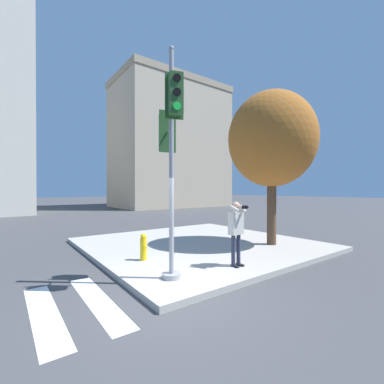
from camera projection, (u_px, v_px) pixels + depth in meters
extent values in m
plane|color=#424244|center=(169.00, 298.00, 5.24)|extent=(160.00, 160.00, 0.00)
cube|color=#ADA89E|center=(198.00, 244.00, 10.13)|extent=(8.00, 8.00, 0.15)
cube|color=silver|center=(98.00, 300.00, 5.14)|extent=(0.45, 3.00, 0.01)
cube|color=silver|center=(44.00, 314.00, 4.58)|extent=(0.45, 3.00, 0.01)
cylinder|color=#939399|center=(171.00, 276.00, 6.00)|extent=(0.44, 0.44, 0.12)
cylinder|color=#939399|center=(171.00, 162.00, 5.98)|extent=(0.11, 0.11, 5.20)
sphere|color=#939399|center=(171.00, 48.00, 5.96)|extent=(0.12, 0.12, 0.12)
cylinder|color=#939399|center=(169.00, 131.00, 6.14)|extent=(0.10, 0.25, 0.05)
cube|color=#234C23|center=(166.00, 133.00, 6.36)|extent=(0.35, 0.30, 0.90)
cube|color=#234C23|center=(168.00, 131.00, 6.24)|extent=(0.41, 0.12, 1.02)
cylinder|color=black|center=(164.00, 122.00, 6.48)|extent=(0.17, 0.07, 0.17)
cylinder|color=black|center=(164.00, 134.00, 6.48)|extent=(0.17, 0.07, 0.17)
cylinder|color=green|center=(164.00, 146.00, 6.48)|extent=(0.17, 0.07, 0.17)
cylinder|color=#939399|center=(173.00, 98.00, 5.80)|extent=(0.13, 0.25, 0.05)
cube|color=#234C23|center=(176.00, 94.00, 5.57)|extent=(0.36, 0.33, 0.90)
cube|color=#234C23|center=(174.00, 96.00, 5.69)|extent=(0.40, 0.16, 1.02)
cylinder|color=black|center=(177.00, 78.00, 5.43)|extent=(0.17, 0.08, 0.17)
cylinder|color=black|center=(177.00, 92.00, 5.44)|extent=(0.17, 0.08, 0.17)
cylinder|color=green|center=(177.00, 106.00, 5.44)|extent=(0.17, 0.08, 0.17)
cube|color=black|center=(235.00, 266.00, 6.87)|extent=(0.09, 0.24, 0.05)
cube|color=black|center=(240.00, 265.00, 6.99)|extent=(0.09, 0.24, 0.05)
cylinder|color=#282D42|center=(233.00, 251.00, 6.91)|extent=(0.11, 0.11, 0.86)
cylinder|color=#282D42|center=(238.00, 250.00, 7.03)|extent=(0.11, 0.11, 0.86)
cube|color=beige|center=(236.00, 223.00, 6.97)|extent=(0.40, 0.22, 0.61)
sphere|color=tan|center=(236.00, 206.00, 6.96)|extent=(0.22, 0.22, 0.22)
cube|color=black|center=(245.00, 207.00, 6.71)|extent=(0.12, 0.10, 0.09)
cylinder|color=black|center=(247.00, 207.00, 6.66)|extent=(0.06, 0.08, 0.06)
cylinder|color=beige|center=(236.00, 210.00, 6.77)|extent=(0.23, 0.35, 0.23)
cylinder|color=beige|center=(243.00, 209.00, 6.93)|extent=(0.23, 0.35, 0.23)
cylinder|color=brown|center=(272.00, 207.00, 9.73)|extent=(0.35, 0.35, 2.85)
ellipsoid|color=#A86023|center=(272.00, 139.00, 9.71)|extent=(3.28, 3.28, 3.61)
cylinder|color=yellow|center=(143.00, 249.00, 7.55)|extent=(0.19, 0.19, 0.63)
sphere|color=yellow|center=(143.00, 237.00, 7.55)|extent=(0.17, 0.17, 0.17)
cylinder|color=yellow|center=(145.00, 248.00, 7.45)|extent=(0.09, 0.06, 0.09)
cube|color=tan|center=(170.00, 149.00, 34.72)|extent=(14.32, 9.10, 15.62)
cube|color=gray|center=(170.00, 88.00, 34.65)|extent=(14.52, 9.30, 0.80)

